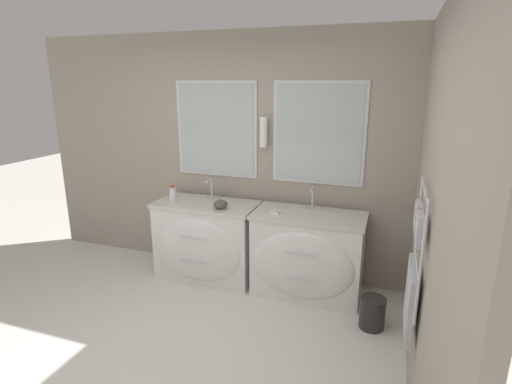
{
  "coord_description": "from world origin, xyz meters",
  "views": [
    {
      "loc": [
        1.51,
        -2.01,
        2.09
      ],
      "look_at": [
        0.33,
        1.37,
        1.1
      ],
      "focal_mm": 28.0,
      "sensor_mm": 36.0,
      "label": 1
    }
  ],
  "objects": [
    {
      "name": "toiletry_bottle",
      "position": [
        -0.67,
        1.55,
        0.93
      ],
      "size": [
        0.07,
        0.07,
        0.18
      ],
      "color": "silver",
      "rests_on": "vanity_left"
    },
    {
      "name": "ground_plane",
      "position": [
        0.0,
        0.0,
        0.0
      ],
      "size": [
        16.0,
        16.0,
        0.0
      ],
      "primitive_type": "plane",
      "color": "silver"
    },
    {
      "name": "amenity_bowl",
      "position": [
        -0.1,
        1.51,
        0.89
      ],
      "size": [
        0.15,
        0.15,
        0.09
      ],
      "color": "#4C4742",
      "rests_on": "vanity_left"
    },
    {
      "name": "vanity_right",
      "position": [
        0.79,
        1.61,
        0.43
      ],
      "size": [
        1.1,
        0.6,
        0.85
      ],
      "color": "white",
      "rests_on": "ground_plane"
    },
    {
      "name": "wall_back",
      "position": [
        0.01,
        1.98,
        1.31
      ],
      "size": [
        5.09,
        0.16,
        2.6
      ],
      "color": "#9E9384",
      "rests_on": "ground_plane"
    },
    {
      "name": "wall_right",
      "position": [
        1.77,
        0.87,
        1.29
      ],
      "size": [
        0.13,
        3.93,
        2.6
      ],
      "color": "#9E9384",
      "rests_on": "ground_plane"
    },
    {
      "name": "vanity_left",
      "position": [
        -0.33,
        1.61,
        0.43
      ],
      "size": [
        1.1,
        0.6,
        0.85
      ],
      "color": "white",
      "rests_on": "ground_plane"
    },
    {
      "name": "faucet_left",
      "position": [
        -0.33,
        1.77,
        0.96
      ],
      "size": [
        0.17,
        0.14,
        0.23
      ],
      "color": "silver",
      "rests_on": "vanity_left"
    },
    {
      "name": "soap_dish",
      "position": [
        0.47,
        1.55,
        0.86
      ],
      "size": [
        0.08,
        0.06,
        0.04
      ],
      "color": "white",
      "rests_on": "vanity_right"
    },
    {
      "name": "faucet_right",
      "position": [
        0.79,
        1.77,
        0.96
      ],
      "size": [
        0.17,
        0.14,
        0.23
      ],
      "color": "silver",
      "rests_on": "vanity_right"
    },
    {
      "name": "waste_bin",
      "position": [
        1.46,
        1.22,
        0.15
      ],
      "size": [
        0.22,
        0.22,
        0.28
      ],
      "color": "#282626",
      "rests_on": "ground_plane"
    }
  ]
}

